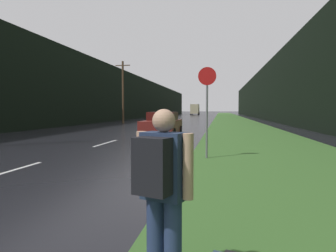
{
  "coord_description": "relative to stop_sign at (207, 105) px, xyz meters",
  "views": [
    {
      "loc": [
        5.57,
        1.14,
        1.66
      ],
      "look_at": [
        3.02,
        15.77,
        0.85
      ],
      "focal_mm": 32.0,
      "sensor_mm": 36.0,
      "label": 1
    }
  ],
  "objects": [
    {
      "name": "treeline_far_side",
      "position": [
        -15.67,
        38.72,
        2.16
      ],
      "size": [
        2.0,
        140.0,
        7.97
      ],
      "primitive_type": "cube",
      "color": "black",
      "rests_on": "ground_plane"
    },
    {
      "name": "lane_stripe_e",
      "position": [
        -5.13,
        17.85,
        -1.82
      ],
      "size": [
        0.12,
        3.0,
        0.01
      ],
      "primitive_type": "cube",
      "color": "silver",
      "rests_on": "ground_plane"
    },
    {
      "name": "grass_verge",
      "position": [
        2.41,
        28.72,
        -1.81
      ],
      "size": [
        6.0,
        240.0,
        0.02
      ],
      "primitive_type": "cube",
      "color": "#386028",
      "rests_on": "ground_plane"
    },
    {
      "name": "car_passing_near",
      "position": [
        -2.86,
        6.85,
        -1.05
      ],
      "size": [
        1.92,
        4.12,
        1.52
      ],
      "rotation": [
        0.0,
        0.0,
        3.14
      ],
      "color": "maroon",
      "rests_on": "ground_plane"
    },
    {
      "name": "hitchhiker_with_backpack",
      "position": [
        -0.07,
        -7.55,
        -0.86
      ],
      "size": [
        0.55,
        0.49,
        1.66
      ],
      "rotation": [
        0.0,
        0.0,
        -0.33
      ],
      "color": "navy",
      "rests_on": "ground_plane"
    },
    {
      "name": "lane_stripe_d",
      "position": [
        -5.13,
        10.85,
        -1.82
      ],
      "size": [
        0.12,
        3.0,
        0.01
      ],
      "primitive_type": "cube",
      "color": "silver",
      "rests_on": "ground_plane"
    },
    {
      "name": "lane_stripe_c",
      "position": [
        -5.13,
        3.85,
        -1.82
      ],
      "size": [
        0.12,
        3.0,
        0.01
      ],
      "primitive_type": "cube",
      "color": "silver",
      "rests_on": "ground_plane"
    },
    {
      "name": "stop_sign",
      "position": [
        0.0,
        0.0,
        0.0
      ],
      "size": [
        0.61,
        0.07,
        3.08
      ],
      "color": "slate",
      "rests_on": "ground_plane"
    },
    {
      "name": "lane_stripe_b",
      "position": [
        -5.13,
        -3.15,
        -1.82
      ],
      "size": [
        0.12,
        3.0,
        0.01
      ],
      "primitive_type": "cube",
      "color": "silver",
      "rests_on": "ground_plane"
    },
    {
      "name": "treeline_near_side",
      "position": [
        8.41,
        38.72,
        2.59
      ],
      "size": [
        2.0,
        140.0,
        8.81
      ],
      "primitive_type": "cube",
      "color": "black",
      "rests_on": "ground_plane"
    },
    {
      "name": "delivery_truck",
      "position": [
        -7.4,
        84.67,
        -0.05
      ],
      "size": [
        2.58,
        6.98,
        3.35
      ],
      "color": "#6E684F",
      "rests_on": "ground_plane"
    },
    {
      "name": "utility_pole_far",
      "position": [
        -11.1,
        24.5,
        2.04
      ],
      "size": [
        1.8,
        0.24,
        7.45
      ],
      "color": "#4C3823",
      "rests_on": "ground_plane"
    }
  ]
}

